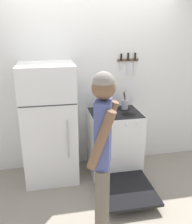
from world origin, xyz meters
name	(u,v)px	position (x,y,z in m)	size (l,w,h in m)	color
ground_plane	(91,161)	(0.00, 0.00, 0.00)	(14.00, 14.00, 0.00)	gray
wall_back	(90,83)	(0.00, 0.03, 1.27)	(10.00, 0.06, 2.55)	silver
refrigerator	(49,124)	(-0.61, -0.30, 0.81)	(0.71, 0.63, 1.62)	white
stove_range	(115,143)	(0.30, -0.34, 0.45)	(0.72, 1.34, 0.91)	white
dutch_oven_pot	(106,110)	(0.14, -0.42, 1.00)	(0.30, 0.26, 0.19)	#1E4C9E
tea_kettle	(103,106)	(0.15, -0.18, 0.98)	(0.21, 0.16, 0.22)	black
utensil_jar	(125,104)	(0.48, -0.17, 0.99)	(0.10, 0.10, 0.28)	#B7BABF
person	(103,152)	(-0.14, -1.50, 0.98)	(0.36, 0.41, 1.73)	#6B6051
wall_knife_strip	(128,60)	(0.56, -0.02, 1.60)	(0.31, 0.03, 0.33)	brown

